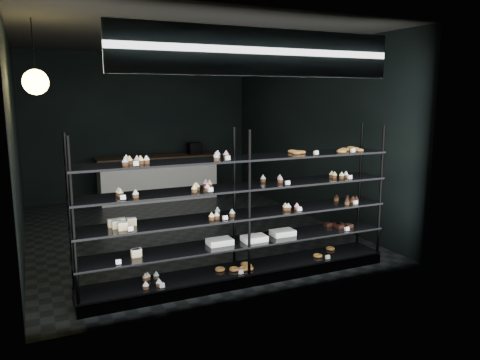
# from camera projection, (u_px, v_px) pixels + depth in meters

# --- Properties ---
(room) EXTENTS (5.01, 6.01, 3.20)m
(room) POSITION_uv_depth(u_px,v_px,m) (181.00, 137.00, 7.80)
(room) COLOR black
(room) RESTS_ON ground
(display_shelf) EXTENTS (4.00, 0.50, 1.91)m
(display_shelf) POSITION_uv_depth(u_px,v_px,m) (241.00, 232.00, 5.77)
(display_shelf) COLOR black
(display_shelf) RESTS_ON room
(signage) EXTENTS (3.30, 0.05, 0.50)m
(signage) POSITION_uv_depth(u_px,v_px,m) (261.00, 52.00, 4.97)
(signage) COLOR #0B143A
(signage) RESTS_ON room
(pendant_lamp) EXTENTS (0.30, 0.30, 0.88)m
(pendant_lamp) POSITION_uv_depth(u_px,v_px,m) (36.00, 82.00, 5.50)
(pendant_lamp) COLOR black
(pendant_lamp) RESTS_ON room
(service_counter) EXTENTS (2.65, 0.65, 1.23)m
(service_counter) POSITION_uv_depth(u_px,v_px,m) (159.00, 177.00, 10.34)
(service_counter) COLOR silver
(service_counter) RESTS_ON room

